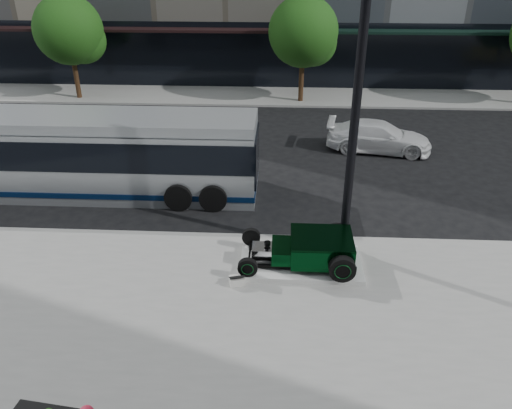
# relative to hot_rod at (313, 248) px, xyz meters

# --- Properties ---
(ground) EXTENTS (120.00, 120.00, 0.00)m
(ground) POSITION_rel_hot_rod_xyz_m (-0.90, 3.64, -0.70)
(ground) COLOR black
(ground) RESTS_ON ground
(sidewalk_far) EXTENTS (70.00, 4.00, 0.12)m
(sidewalk_far) POSITION_rel_hot_rod_xyz_m (-0.90, 17.64, -0.64)
(sidewalk_far) COLOR gray
(sidewalk_far) RESTS_ON ground
(street_trees) EXTENTS (29.80, 3.80, 5.70)m
(street_trees) POSITION_rel_hot_rod_xyz_m (0.25, 16.71, 3.07)
(street_trees) COLOR black
(street_trees) RESTS_ON sidewalk_far
(display_plinth) EXTENTS (3.40, 1.80, 0.15)m
(display_plinth) POSITION_rel_hot_rod_xyz_m (-0.33, -0.00, -0.50)
(display_plinth) COLOR silver
(display_plinth) RESTS_ON sidewalk_near
(hot_rod) EXTENTS (3.22, 2.00, 0.81)m
(hot_rod) POSITION_rel_hot_rod_xyz_m (0.00, 0.00, 0.00)
(hot_rod) COLOR black
(hot_rod) RESTS_ON display_plinth
(info_plaque) EXTENTS (0.47, 0.40, 0.31)m
(info_plaque) POSITION_rel_hot_rod_xyz_m (-2.06, -0.96, -0.45)
(info_plaque) COLOR silver
(info_plaque) RESTS_ON sidewalk_near
(lamppost) EXTENTS (0.44, 0.44, 8.00)m
(lamppost) POSITION_rel_hot_rod_xyz_m (0.93, 0.84, 3.12)
(lamppost) COLOR black
(lamppost) RESTS_ON sidewalk_near
(transit_bus) EXTENTS (12.12, 2.88, 2.92)m
(transit_bus) POSITION_rel_hot_rod_xyz_m (-7.83, 4.63, 0.79)
(transit_bus) COLOR #A1A6AA
(transit_bus) RESTS_ON ground
(white_sedan) EXTENTS (4.76, 2.53, 1.31)m
(white_sedan) POSITION_rel_hot_rod_xyz_m (3.32, 9.29, -0.04)
(white_sedan) COLOR white
(white_sedan) RESTS_ON ground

